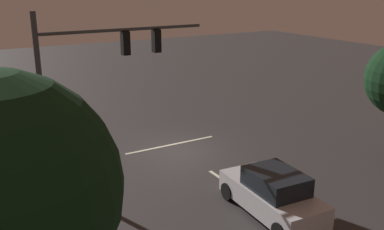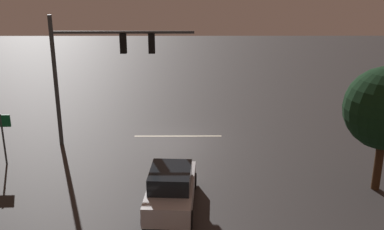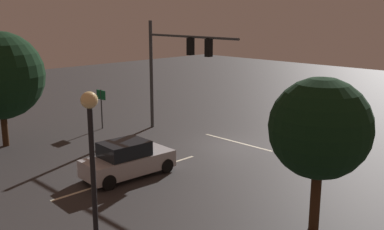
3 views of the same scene
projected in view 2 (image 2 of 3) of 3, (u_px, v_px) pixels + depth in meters
The scene contains 6 objects.
ground_plane at pixel (178, 141), 25.20m from camera, with size 80.00×80.00×0.00m, color #2D2B2B.
traffic_signal_assembly at pixel (98, 59), 23.35m from camera, with size 7.38×0.47×6.98m.
lane_dash_far at pixel (175, 172), 21.40m from camera, with size 2.20×0.16×0.01m, color beige.
stop_bar at pixel (178, 136), 25.98m from camera, with size 5.00×0.16×0.01m, color beige.
car_approaching at pixel (171, 188), 18.18m from camera, with size 2.12×4.45×1.70m.
route_sign at pixel (2, 128), 21.74m from camera, with size 0.90×0.09×2.60m.
Camera 2 is at (-0.69, 23.47, 9.31)m, focal length 42.34 mm.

